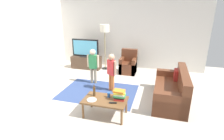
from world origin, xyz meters
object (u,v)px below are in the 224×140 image
object	(u,v)px
tv_remote	(113,103)
plate	(92,100)
floor_lamp	(105,31)
tv	(85,48)
book_stack	(119,95)
couch	(173,91)
bottle	(94,91)
child_center	(112,69)
soda_can	(109,95)
tv_stand	(86,63)
child_near_tv	(93,63)
armchair	(128,65)
coffee_table	(105,101)

from	to	relation	value
tv_remote	plate	xyz separation A→B (m)	(-0.50, 0.00, -0.00)
floor_lamp	tv_remote	bearing A→B (deg)	-69.22
floor_lamp	tv	bearing A→B (deg)	-167.30
book_stack	couch	bearing A→B (deg)	40.62
floor_lamp	bottle	distance (m)	3.34
plate	couch	bearing A→B (deg)	34.81
tv	child_center	xyz separation A→B (m)	(1.58, -1.70, -0.16)
couch	soda_can	distance (m)	1.81
tv_stand	bottle	distance (m)	3.32
child_near_tv	couch	bearing A→B (deg)	-12.70
plate	bottle	bearing A→B (deg)	95.27
tv	armchair	bearing A→B (deg)	-0.60
tv_stand	armchair	bearing A→B (deg)	-1.28
child_center	plate	world-z (taller)	child_center
coffee_table	plate	size ratio (longest dim) A/B	4.55
couch	armchair	bearing A→B (deg)	130.15
bottle	child_center	bearing A→B (deg)	86.62
tv_stand	floor_lamp	distance (m)	1.52
tv_stand	coffee_table	distance (m)	3.55
tv	child_near_tv	world-z (taller)	tv
book_stack	bottle	size ratio (longest dim) A/B	1.02
coffee_table	bottle	size ratio (longest dim) A/B	3.50
tv_stand	armchair	xyz separation A→B (m)	(1.77, -0.04, 0.05)
armchair	bottle	distance (m)	2.93
tv	child_center	distance (m)	2.33
coffee_table	tv_stand	bearing A→B (deg)	120.67
book_stack	soda_can	xyz separation A→B (m)	(-0.26, 0.03, -0.06)
child_center	soda_can	distance (m)	1.25
tv_stand	couch	bearing A→B (deg)	-29.72
floor_lamp	book_stack	size ratio (longest dim) A/B	6.12
tv_stand	child_near_tv	distance (m)	1.65
child_center	soda_can	bearing A→B (deg)	-77.00
tv_stand	book_stack	xyz separation A→B (m)	(2.12, -2.95, 0.29)
floor_lamp	coffee_table	distance (m)	3.56
coffee_table	tv	bearing A→B (deg)	120.84
child_near_tv	child_center	xyz separation A→B (m)	(0.73, -0.38, -0.00)
couch	floor_lamp	world-z (taller)	floor_lamp
coffee_table	tv_remote	distance (m)	0.26
tv_stand	book_stack	world-z (taller)	book_stack
couch	child_center	distance (m)	1.81
couch	child_near_tv	bearing A→B (deg)	167.30
couch	child_center	xyz separation A→B (m)	(-1.76, 0.18, 0.40)
armchair	child_near_tv	xyz separation A→B (m)	(-0.92, -1.31, 0.40)
armchair	tv_stand	bearing A→B (deg)	178.72
child_near_tv	soda_can	distance (m)	1.89
tv	soda_can	world-z (taller)	tv
tv	book_stack	bearing A→B (deg)	-54.12
armchair	book_stack	distance (m)	2.94
tv	floor_lamp	size ratio (longest dim) A/B	0.62
tv_stand	child_near_tv	bearing A→B (deg)	-57.77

